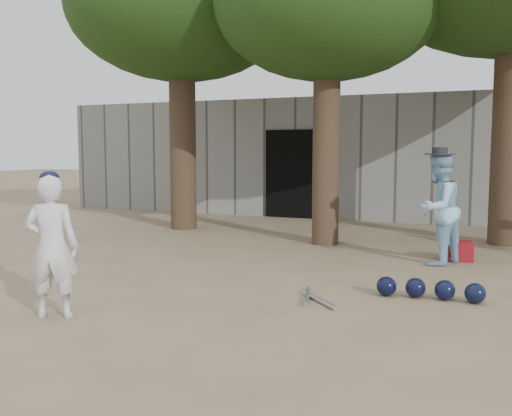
% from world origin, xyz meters
% --- Properties ---
extents(ground, '(70.00, 70.00, 0.00)m').
position_xyz_m(ground, '(0.00, 0.00, 0.00)').
color(ground, '#937C5E').
rests_on(ground, ground).
extents(boy_player, '(0.62, 0.53, 1.45)m').
position_xyz_m(boy_player, '(-0.66, -1.29, 0.72)').
color(boy_player, silver).
rests_on(boy_player, ground).
extents(spectator_blue, '(0.91, 1.00, 1.66)m').
position_xyz_m(spectator_blue, '(2.64, 3.06, 0.83)').
color(spectator_blue, '#98CAEC').
rests_on(spectator_blue, ground).
extents(red_bag, '(0.49, 0.42, 0.30)m').
position_xyz_m(red_bag, '(2.91, 3.47, 0.15)').
color(red_bag, maroon).
rests_on(red_bag, ground).
extents(back_building, '(16.00, 5.24, 3.00)m').
position_xyz_m(back_building, '(-0.00, 10.33, 1.50)').
color(back_building, gray).
rests_on(back_building, ground).
extents(helmet_row, '(1.19, 0.30, 0.23)m').
position_xyz_m(helmet_row, '(2.78, 0.92, 0.12)').
color(helmet_row, black).
rests_on(helmet_row, ground).
extents(bat_pile, '(0.58, 0.75, 0.06)m').
position_xyz_m(bat_pile, '(1.57, 0.35, 0.03)').
color(bat_pile, '#ABABB2').
rests_on(bat_pile, ground).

